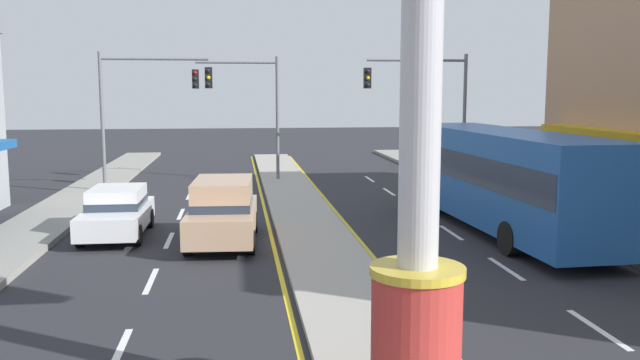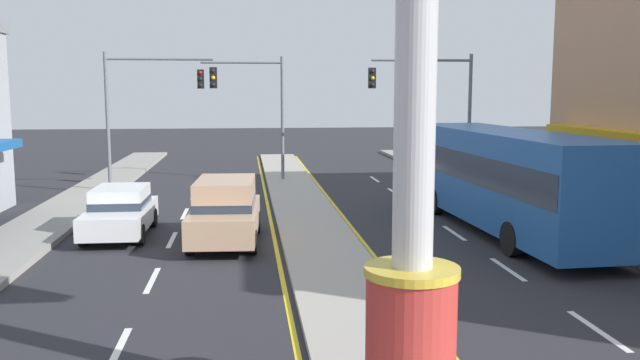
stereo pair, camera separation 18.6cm
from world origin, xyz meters
The scene contains 10 objects.
median_strip centered at (0.00, 18.00, 0.07)m, with size 2.29×52.00×0.14m, color #A39E93.
sidewalk_right centered at (8.91, 16.00, 0.09)m, with size 2.33×60.00×0.18m, color gray.
lane_markings centered at (0.00, 16.65, 0.00)m, with size 9.03×52.00×0.01m.
district_sign centered at (0.00, 6.08, 4.66)m, with size 7.84×1.28×8.34m.
traffic_light_left_side centered at (-6.38, 27.67, 4.25)m, with size 4.86×0.46×6.20m.
traffic_light_right_side centered at (6.38, 27.51, 4.25)m, with size 4.86×0.46×6.20m.
traffic_light_median_far centered at (-1.81, 30.83, 4.19)m, with size 4.20×0.46×6.20m.
bus_far_right_lane centered at (6.09, 17.89, 1.87)m, with size 3.00×11.30×3.26m.
suv_near_left_lane centered at (-2.79, 17.47, 0.98)m, with size 2.16×4.70×1.90m.
sedan_mid_left_lane centered at (-6.09, 18.80, 0.79)m, with size 1.86×4.31×1.53m.
Camera 2 is at (-2.16, -2.27, 4.51)m, focal length 37.33 mm.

